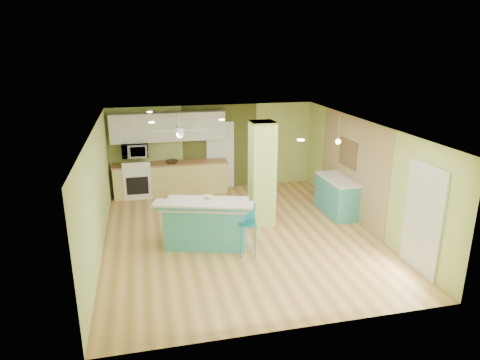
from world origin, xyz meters
name	(u,v)px	position (x,y,z in m)	size (l,w,h in m)	color
floor	(240,235)	(0.00, 0.00, -0.01)	(6.00, 7.00, 0.01)	#A47639
ceiling	(240,126)	(0.00, 0.00, 2.50)	(6.00, 7.00, 0.01)	white
wall_back	(213,147)	(0.00, 3.50, 1.25)	(6.00, 0.01, 2.50)	#B2C469
wall_front	(294,256)	(0.00, -3.50, 1.25)	(6.00, 0.01, 2.50)	#B2C469
wall_left	(97,193)	(-3.00, 0.00, 1.25)	(0.01, 7.00, 2.50)	#B2C469
wall_right	(364,174)	(3.00, 0.00, 1.25)	(0.01, 7.00, 2.50)	#B2C469
wood_panel	(352,167)	(2.99, 0.60, 1.25)	(0.02, 3.40, 2.50)	#967D55
olive_accent	(220,147)	(0.20, 3.49, 1.25)	(2.20, 0.02, 2.50)	#4B5120
interior_door	(220,155)	(0.20, 3.46, 1.00)	(0.82, 0.05, 2.00)	white
french_door	(423,219)	(2.97, -2.30, 1.05)	(0.04, 1.08, 2.10)	silver
column	(262,174)	(0.65, 0.50, 1.25)	(0.55, 0.55, 2.50)	#A6BF58
kitchen_run	(171,178)	(-1.30, 3.20, 0.47)	(3.25, 0.63, 0.94)	#CEBE6B
stove	(137,181)	(-2.25, 3.19, 0.46)	(0.76, 0.66, 1.08)	white
upper_cabinets	(168,127)	(-1.30, 3.32, 1.95)	(3.20, 0.34, 0.80)	silver
microwave	(135,150)	(-2.25, 3.20, 1.35)	(0.70, 0.48, 0.39)	white
ceiling_fan	(180,131)	(-1.10, 2.00, 2.08)	(1.41, 1.41, 0.61)	silver
pendant_lamp	(338,141)	(2.65, 0.75, 1.88)	(0.14, 0.14, 0.69)	white
wall_decor	(348,154)	(2.96, 0.80, 1.55)	(0.03, 0.90, 0.70)	brown
peninsula	(206,223)	(-0.81, -0.31, 0.50)	(2.15, 1.59, 1.09)	teal
bar_stool	(247,221)	(-0.05, -0.90, 0.72)	(0.39, 0.39, 1.07)	teal
side_counter	(336,196)	(2.70, 0.74, 0.47)	(0.62, 1.46, 0.94)	teal
fruit_bowl	(172,162)	(-1.26, 3.12, 0.98)	(0.34, 0.34, 0.08)	#392617
canister	(208,200)	(-0.77, -0.36, 1.04)	(0.15, 0.15, 0.19)	gold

